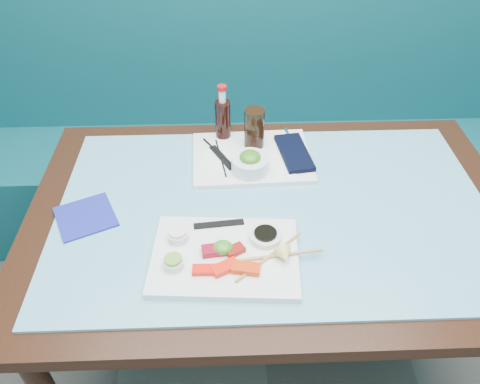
{
  "coord_description": "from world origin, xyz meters",
  "views": [
    {
      "loc": [
        -0.13,
        0.48,
        1.66
      ],
      "look_at": [
        -0.1,
        1.47,
        0.8
      ],
      "focal_mm": 35.0,
      "sensor_mm": 36.0,
      "label": 1
    }
  ],
  "objects_px": {
    "booth_bench": "(254,146)",
    "serving_tray": "(252,157)",
    "cola_glass": "(254,128)",
    "dining_table": "(272,230)",
    "blue_napkin": "(86,217)",
    "seaweed_bowl": "(250,164)",
    "sashimi_plate": "(225,257)",
    "cola_bottle_body": "(223,121)"
  },
  "relations": [
    {
      "from": "serving_tray",
      "to": "dining_table",
      "type": "bearing_deg",
      "value": -79.75
    },
    {
      "from": "sashimi_plate",
      "to": "seaweed_bowl",
      "type": "relative_size",
      "value": 3.21
    },
    {
      "from": "cola_bottle_body",
      "to": "blue_napkin",
      "type": "relative_size",
      "value": 0.96
    },
    {
      "from": "serving_tray",
      "to": "blue_napkin",
      "type": "relative_size",
      "value": 2.48
    },
    {
      "from": "cola_glass",
      "to": "blue_napkin",
      "type": "relative_size",
      "value": 0.89
    },
    {
      "from": "booth_bench",
      "to": "cola_bottle_body",
      "type": "xyz_separation_m",
      "value": [
        -0.14,
        -0.49,
        0.46
      ]
    },
    {
      "from": "dining_table",
      "to": "sashimi_plate",
      "type": "xyz_separation_m",
      "value": [
        -0.14,
        -0.19,
        0.1
      ]
    },
    {
      "from": "dining_table",
      "to": "blue_napkin",
      "type": "height_order",
      "value": "blue_napkin"
    },
    {
      "from": "booth_bench",
      "to": "serving_tray",
      "type": "xyz_separation_m",
      "value": [
        -0.05,
        -0.61,
        0.39
      ]
    },
    {
      "from": "dining_table",
      "to": "cola_glass",
      "type": "relative_size",
      "value": 10.52
    },
    {
      "from": "seaweed_bowl",
      "to": "dining_table",
      "type": "bearing_deg",
      "value": -68.95
    },
    {
      "from": "dining_table",
      "to": "serving_tray",
      "type": "distance_m",
      "value": 0.26
    },
    {
      "from": "booth_bench",
      "to": "cola_glass",
      "type": "xyz_separation_m",
      "value": [
        -0.04,
        -0.55,
        0.46
      ]
    },
    {
      "from": "seaweed_bowl",
      "to": "serving_tray",
      "type": "bearing_deg",
      "value": 82.41
    },
    {
      "from": "booth_bench",
      "to": "serving_tray",
      "type": "height_order",
      "value": "booth_bench"
    },
    {
      "from": "dining_table",
      "to": "cola_glass",
      "type": "distance_m",
      "value": 0.34
    },
    {
      "from": "seaweed_bowl",
      "to": "cola_glass",
      "type": "relative_size",
      "value": 0.86
    },
    {
      "from": "sashimi_plate",
      "to": "cola_bottle_body",
      "type": "height_order",
      "value": "cola_bottle_body"
    },
    {
      "from": "booth_bench",
      "to": "seaweed_bowl",
      "type": "bearing_deg",
      "value": -95.0
    },
    {
      "from": "cola_glass",
      "to": "dining_table",
      "type": "bearing_deg",
      "value": -82.05
    },
    {
      "from": "booth_bench",
      "to": "blue_napkin",
      "type": "xyz_separation_m",
      "value": [
        -0.52,
        -0.86,
        0.39
      ]
    },
    {
      "from": "sashimi_plate",
      "to": "blue_napkin",
      "type": "distance_m",
      "value": 0.42
    },
    {
      "from": "seaweed_bowl",
      "to": "cola_bottle_body",
      "type": "height_order",
      "value": "cola_bottle_body"
    },
    {
      "from": "booth_bench",
      "to": "cola_glass",
      "type": "relative_size",
      "value": 22.54
    },
    {
      "from": "booth_bench",
      "to": "cola_glass",
      "type": "height_order",
      "value": "booth_bench"
    },
    {
      "from": "sashimi_plate",
      "to": "booth_bench",
      "type": "bearing_deg",
      "value": 86.04
    },
    {
      "from": "booth_bench",
      "to": "dining_table",
      "type": "xyz_separation_m",
      "value": [
        0.0,
        -0.84,
        0.29
      ]
    },
    {
      "from": "seaweed_bowl",
      "to": "blue_napkin",
      "type": "distance_m",
      "value": 0.5
    },
    {
      "from": "sashimi_plate",
      "to": "seaweed_bowl",
      "type": "bearing_deg",
      "value": 80.6
    },
    {
      "from": "cola_glass",
      "to": "cola_bottle_body",
      "type": "distance_m",
      "value": 0.12
    },
    {
      "from": "serving_tray",
      "to": "cola_bottle_body",
      "type": "bearing_deg",
      "value": 126.19
    },
    {
      "from": "dining_table",
      "to": "booth_bench",
      "type": "bearing_deg",
      "value": 90.0
    },
    {
      "from": "booth_bench",
      "to": "dining_table",
      "type": "relative_size",
      "value": 2.14
    },
    {
      "from": "seaweed_bowl",
      "to": "cola_bottle_body",
      "type": "bearing_deg",
      "value": 112.85
    },
    {
      "from": "seaweed_bowl",
      "to": "blue_napkin",
      "type": "bearing_deg",
      "value": -159.1
    },
    {
      "from": "serving_tray",
      "to": "booth_bench",
      "type": "bearing_deg",
      "value": 83.36
    },
    {
      "from": "dining_table",
      "to": "sashimi_plate",
      "type": "relative_size",
      "value": 3.82
    },
    {
      "from": "cola_glass",
      "to": "booth_bench",
      "type": "bearing_deg",
      "value": 85.89
    },
    {
      "from": "booth_bench",
      "to": "seaweed_bowl",
      "type": "distance_m",
      "value": 0.8
    },
    {
      "from": "booth_bench",
      "to": "blue_napkin",
      "type": "bearing_deg",
      "value": -121.35
    },
    {
      "from": "seaweed_bowl",
      "to": "cola_glass",
      "type": "xyz_separation_m",
      "value": [
        0.02,
        0.13,
        0.04
      ]
    },
    {
      "from": "booth_bench",
      "to": "seaweed_bowl",
      "type": "height_order",
      "value": "booth_bench"
    }
  ]
}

